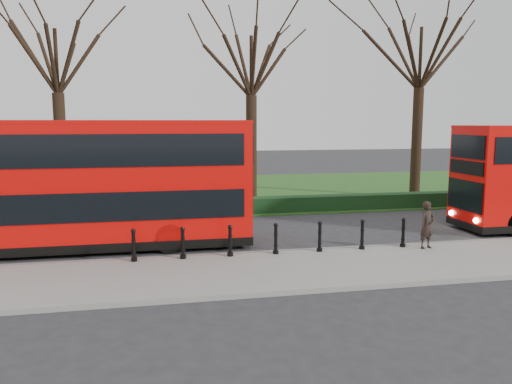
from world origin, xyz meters
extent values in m
plane|color=#28282B|center=(0.00, 0.00, 0.00)|extent=(120.00, 120.00, 0.00)
cube|color=gray|center=(0.00, -3.00, 0.07)|extent=(60.00, 4.00, 0.15)
cube|color=slate|center=(0.00, -1.00, 0.07)|extent=(60.00, 0.25, 0.16)
cube|color=#24501A|center=(0.00, 15.00, 0.03)|extent=(60.00, 18.00, 0.06)
cube|color=black|center=(0.00, 6.80, 0.40)|extent=(60.00, 0.90, 0.80)
cube|color=yellow|center=(0.00, -0.70, 0.01)|extent=(60.00, 0.10, 0.01)
cube|color=yellow|center=(0.00, -0.50, 0.01)|extent=(60.00, 0.10, 0.01)
cylinder|color=black|center=(-8.00, 10.00, 3.00)|extent=(0.60, 0.60, 6.00)
cylinder|color=black|center=(2.00, 10.00, 2.99)|extent=(0.60, 0.60, 5.98)
cylinder|color=black|center=(12.00, 10.00, 3.25)|extent=(0.60, 0.60, 6.51)
cylinder|color=black|center=(-4.00, -1.35, 0.65)|extent=(0.15, 0.15, 1.00)
cylinder|color=black|center=(-2.46, -1.35, 0.65)|extent=(0.15, 0.15, 1.00)
cylinder|color=black|center=(-0.91, -1.35, 0.65)|extent=(0.15, 0.15, 1.00)
cylinder|color=black|center=(0.64, -1.35, 0.65)|extent=(0.15, 0.15, 1.00)
cylinder|color=black|center=(2.19, -1.35, 0.65)|extent=(0.15, 0.15, 1.00)
cylinder|color=black|center=(3.73, -1.35, 0.65)|extent=(0.15, 0.15, 1.00)
cylinder|color=black|center=(5.28, -1.35, 0.65)|extent=(0.15, 0.15, 1.00)
cube|color=red|center=(-5.66, 1.16, 2.48)|extent=(11.50, 2.61, 4.23)
cube|color=black|center=(-5.66, 1.16, 0.31)|extent=(11.52, 2.63, 0.31)
cube|color=black|center=(-4.82, -0.16, 1.73)|extent=(9.20, 0.04, 0.99)
cube|color=black|center=(-5.66, -0.16, 3.61)|extent=(10.87, 0.04, 1.10)
cylinder|color=black|center=(-2.84, 0.01, 0.52)|extent=(1.05, 0.31, 1.05)
cylinder|color=black|center=(-2.84, 2.31, 0.52)|extent=(1.05, 0.31, 1.05)
cube|color=black|center=(9.24, 1.00, 2.70)|extent=(0.06, 2.20, 0.55)
cylinder|color=black|center=(10.86, 2.10, 0.50)|extent=(1.00, 0.30, 1.00)
imported|color=black|center=(6.00, -1.69, 0.98)|extent=(0.70, 0.57, 1.67)
camera|label=1|loc=(-3.26, -17.23, 4.57)|focal=35.00mm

